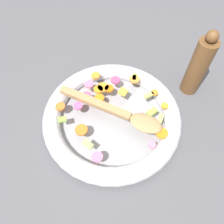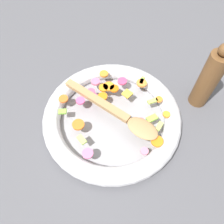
# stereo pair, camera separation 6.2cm
# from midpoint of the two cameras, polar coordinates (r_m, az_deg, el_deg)

# --- Properties ---
(ground_plane) EXTENTS (4.00, 4.00, 0.00)m
(ground_plane) POSITION_cam_midpoint_polar(r_m,az_deg,el_deg) (0.66, 2.67, -2.52)
(ground_plane) COLOR #4C4C51
(skillet) EXTENTS (0.40, 0.40, 0.05)m
(skillet) POSITION_cam_midpoint_polar(r_m,az_deg,el_deg) (0.64, 2.75, -1.55)
(skillet) COLOR gray
(skillet) RESTS_ON ground_plane
(chopped_vegetables) EXTENTS (0.29, 0.31, 0.01)m
(chopped_vegetables) POSITION_cam_midpoint_polar(r_m,az_deg,el_deg) (0.64, 2.99, 2.33)
(chopped_vegetables) COLOR orange
(chopped_vegetables) RESTS_ON skillet
(wooden_spoon) EXTENTS (0.17, 0.30, 0.01)m
(wooden_spoon) POSITION_cam_midpoint_polar(r_m,az_deg,el_deg) (0.60, 4.74, -0.70)
(wooden_spoon) COLOR #A87F51
(wooden_spoon) RESTS_ON chopped_vegetables
(pepper_mill) EXTENTS (0.06, 0.06, 0.23)m
(pepper_mill) POSITION_cam_midpoint_polar(r_m,az_deg,el_deg) (0.69, 26.34, 7.50)
(pepper_mill) COLOR brown
(pepper_mill) RESTS_ON ground_plane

